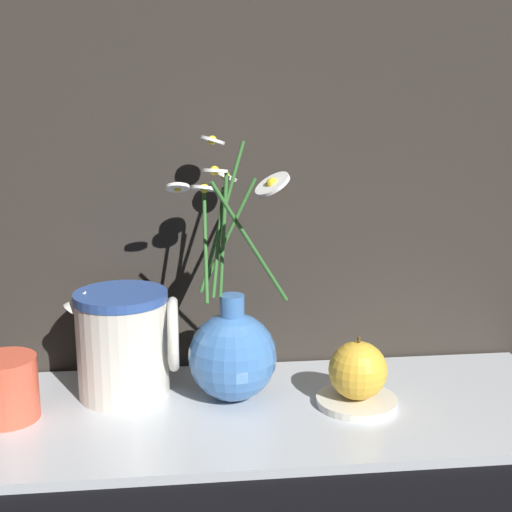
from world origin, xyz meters
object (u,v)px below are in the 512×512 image
Objects in this scene: yellow_mug at (3,388)px; orange_fruit at (358,370)px; ceramic_pitcher at (125,339)px; vase_with_flowers at (232,350)px.

yellow_mug is 0.45m from orange_fruit.
ceramic_pitcher is (0.15, 0.06, 0.04)m from yellow_mug.
vase_with_flowers is 4.09× the size of orange_fruit.
orange_fruit reaches higher than yellow_mug.
vase_with_flowers is 0.17m from orange_fruit.
yellow_mug is at bearing 178.58° from orange_fruit.
vase_with_flowers is at bearing 5.70° from yellow_mug.
orange_fruit is (0.30, -0.07, -0.03)m from ceramic_pitcher.
vase_with_flowers is 0.15m from ceramic_pitcher.
orange_fruit is at bearing -1.42° from yellow_mug.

